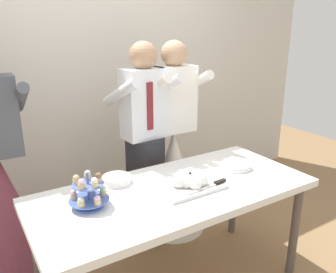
{
  "coord_description": "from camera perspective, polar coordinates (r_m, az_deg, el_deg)",
  "views": [
    {
      "loc": [
        -1.09,
        -1.66,
        1.76
      ],
      "look_at": [
        0.04,
        0.15,
        1.07
      ],
      "focal_mm": 36.81,
      "sensor_mm": 36.0,
      "label": 1
    }
  ],
  "objects": [
    {
      "name": "person_groom",
      "position": [
        2.79,
        -3.78,
        -3.48
      ],
      "size": [
        0.49,
        0.52,
        1.66
      ],
      "color": "#232328",
      "rests_on": "ground_plane"
    },
    {
      "name": "plate_stack",
      "position": [
        2.55,
        11.27,
        -4.71
      ],
      "size": [
        0.21,
        0.21,
        0.04
      ],
      "color": "white",
      "rests_on": "dessert_table"
    },
    {
      "name": "person_bride",
      "position": [
        3.01,
        0.9,
        -5.19
      ],
      "size": [
        0.56,
        0.56,
        1.66
      ],
      "color": "white",
      "rests_on": "ground_plane"
    },
    {
      "name": "person_guest",
      "position": [
        2.74,
        -25.49,
        -9.52
      ],
      "size": [
        0.56,
        0.56,
        1.66
      ],
      "color": "brown",
      "rests_on": "ground_plane"
    },
    {
      "name": "dessert_table",
      "position": [
        2.25,
        1.15,
        -10.29
      ],
      "size": [
        1.8,
        0.8,
        0.78
      ],
      "color": "white",
      "rests_on": "ground_plane"
    },
    {
      "name": "main_cake_tray",
      "position": [
        2.22,
        3.46,
        -7.34
      ],
      "size": [
        0.44,
        0.31,
        0.13
      ],
      "color": "silver",
      "rests_on": "dessert_table"
    },
    {
      "name": "rear_wall",
      "position": [
        3.25,
        -12.57,
        11.94
      ],
      "size": [
        5.2,
        0.1,
        2.9
      ],
      "primitive_type": "cube",
      "color": "beige",
      "rests_on": "ground_plane"
    },
    {
      "name": "cupcake_stand",
      "position": [
        2.02,
        -13.0,
        -9.06
      ],
      "size": [
        0.23,
        0.23,
        0.21
      ],
      "color": "#4C66B2",
      "rests_on": "dessert_table"
    },
    {
      "name": "round_cake",
      "position": [
        2.28,
        -8.49,
        -7.24
      ],
      "size": [
        0.24,
        0.24,
        0.06
      ],
      "color": "white",
      "rests_on": "dessert_table"
    }
  ]
}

